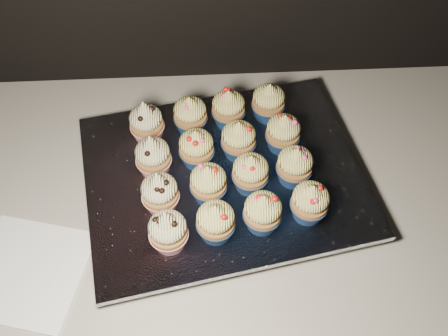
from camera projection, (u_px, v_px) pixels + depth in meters
name	position (u px, v px, depth m)	size (l,w,h in m)	color
cabinet	(207.00, 290.00, 1.29)	(2.40, 0.60, 0.86)	black
worktop	(200.00, 195.00, 0.93)	(2.44, 0.64, 0.04)	beige
napkin	(28.00, 272.00, 0.82)	(0.18, 0.18, 0.00)	white
baking_tray	(224.00, 181.00, 0.91)	(0.45, 0.34, 0.02)	black
foil_lining	(224.00, 175.00, 0.90)	(0.49, 0.38, 0.01)	silver
cupcake_0	(168.00, 231.00, 0.78)	(0.06, 0.06, 0.10)	red
cupcake_1	(216.00, 221.00, 0.79)	(0.06, 0.06, 0.08)	navy
cupcake_2	(263.00, 212.00, 0.80)	(0.06, 0.06, 0.08)	navy
cupcake_3	(310.00, 202.00, 0.81)	(0.06, 0.06, 0.08)	navy
cupcake_4	(160.00, 192.00, 0.82)	(0.06, 0.06, 0.10)	red
cupcake_5	(208.00, 183.00, 0.83)	(0.06, 0.06, 0.08)	navy
cupcake_6	(250.00, 173.00, 0.85)	(0.06, 0.06, 0.08)	navy
cupcake_7	(295.00, 165.00, 0.86)	(0.06, 0.06, 0.08)	navy
cupcake_8	(153.00, 156.00, 0.86)	(0.06, 0.06, 0.10)	red
cupcake_9	(196.00, 148.00, 0.88)	(0.06, 0.06, 0.08)	navy
cupcake_10	(238.00, 140.00, 0.89)	(0.06, 0.06, 0.08)	navy
cupcake_11	(283.00, 133.00, 0.90)	(0.06, 0.06, 0.08)	navy
cupcake_12	(146.00, 122.00, 0.91)	(0.06, 0.06, 0.10)	red
cupcake_13	(190.00, 115.00, 0.92)	(0.06, 0.06, 0.08)	navy
cupcake_14	(228.00, 108.00, 0.93)	(0.06, 0.06, 0.08)	navy
cupcake_15	(268.00, 102.00, 0.94)	(0.06, 0.06, 0.08)	navy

